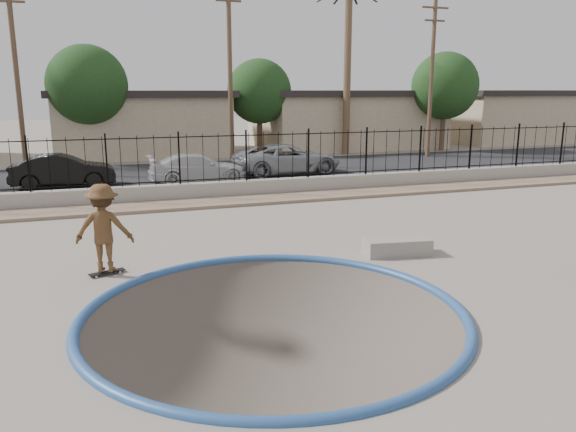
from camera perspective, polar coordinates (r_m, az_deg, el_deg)
The scene contains 23 objects.
ground at distance 22.82m, azimuth -11.33°, elevation -0.34°, with size 120.00×120.00×2.20m, color gray.
bowl_pit at distance 10.31m, azimuth -1.42°, elevation -9.93°, with size 6.84×6.84×1.80m, color #463D35, non-canonical shape.
coping_ring at distance 10.31m, azimuth -1.42°, elevation -9.93°, with size 7.04×7.04×0.20m, color #294E86.
rock_strip at distance 19.87m, azimuth -10.36°, elevation 1.17°, with size 42.00×1.60×0.11m, color #977C62.
retaining_wall at distance 20.89m, azimuth -10.85°, elevation 2.40°, with size 42.00×0.45×0.60m, color gray.
fence at distance 20.72m, azimuth -10.99°, elevation 5.66°, with size 40.00×0.04×1.80m.
street at distance 27.51m, azimuth -12.87°, elevation 4.16°, with size 90.00×8.00×0.04m, color black.
house_center at distance 36.74m, azimuth -14.71°, elevation 9.22°, with size 10.60×8.60×3.90m.
house_east at distance 40.32m, azimuth 5.83°, elevation 9.84°, with size 12.60×8.60×3.90m.
house_east_far at distance 47.89m, azimuth 21.44°, elevation 9.49°, with size 11.60×8.60×3.90m.
palm_right at distance 35.50m, azimuth 6.13°, elevation 18.10°, with size 2.30×2.30×10.30m.
utility_pole_left at distance 29.25m, azimuth -25.87°, elevation 12.94°, with size 1.70×0.24×9.00m.
utility_pole_mid at distance 29.88m, azimuth -5.92°, elevation 14.57°, with size 1.70×0.24×9.50m.
utility_pole_right at distance 34.66m, azimuth 14.38°, elevation 13.57°, with size 1.70×0.24×9.00m.
street_tree_left at distance 33.07m, azimuth -19.73°, elevation 12.40°, with size 4.32×4.32×6.36m.
street_tree_mid at distance 35.47m, azimuth -2.93°, elevation 12.51°, with size 3.96×3.96×5.83m.
street_tree_right at distance 38.81m, azimuth 15.66°, elevation 12.61°, with size 4.32×4.32×6.36m.
skater at distance 12.74m, azimuth -18.19°, elevation -1.59°, with size 1.24×0.71×1.92m, color brown.
skateboard at distance 12.98m, azimuth -17.92°, elevation -5.45°, with size 0.80×0.43×0.07m.
concrete_ledge at distance 14.06m, azimuth 11.00°, elevation -3.05°, with size 1.60×0.70×0.40m, color gray.
car_b at distance 24.90m, azimuth -21.88°, elevation 4.30°, with size 1.43×4.09×1.35m, color black.
car_c at distance 24.65m, azimuth -9.14°, elevation 4.83°, with size 1.71×4.21×1.22m, color #B9B9BB.
car_d at distance 26.70m, azimuth -0.05°, elevation 5.81°, with size 2.35×5.11×1.42m, color gray.
Camera 1 is at (-2.86, -10.07, 3.97)m, focal length 35.00 mm.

